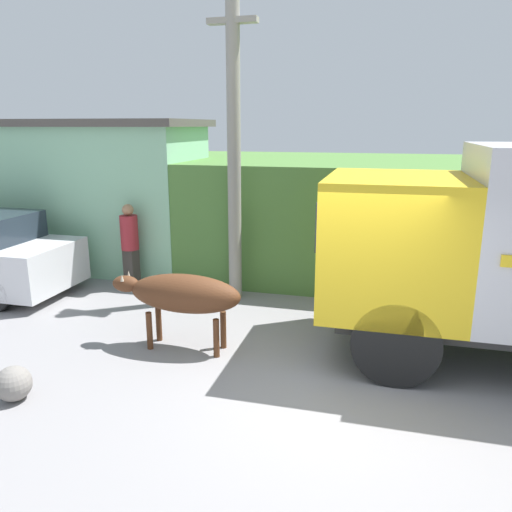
# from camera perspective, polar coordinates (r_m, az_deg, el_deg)

# --- Properties ---
(ground_plane) EXTENTS (60.00, 60.00, 0.00)m
(ground_plane) POSITION_cam_1_polar(r_m,az_deg,el_deg) (6.67, 8.24, -14.86)
(ground_plane) COLOR gray
(hillside_embankment) EXTENTS (32.00, 5.36, 2.52)m
(hillside_embankment) POSITION_cam_1_polar(r_m,az_deg,el_deg) (12.13, 11.91, 4.82)
(hillside_embankment) COLOR #4C7A38
(hillside_embankment) RESTS_ON ground_plane
(building_backdrop) EXTENTS (5.26, 2.70, 3.41)m
(building_backdrop) POSITION_cam_1_polar(r_m,az_deg,el_deg) (12.54, -18.05, 6.84)
(building_backdrop) COLOR #8CC69E
(building_backdrop) RESTS_ON ground_plane
(brown_cow) EXTENTS (2.03, 0.58, 1.16)m
(brown_cow) POSITION_cam_1_polar(r_m,az_deg,el_deg) (7.47, -8.41, -4.34)
(brown_cow) COLOR #512D19
(brown_cow) RESTS_ON ground_plane
(pedestrian_on_hill) EXTENTS (0.46, 0.46, 1.75)m
(pedestrian_on_hill) POSITION_cam_1_polar(r_m,az_deg,el_deg) (10.54, -14.21, 1.53)
(pedestrian_on_hill) COLOR #38332D
(pedestrian_on_hill) RESTS_ON ground_plane
(utility_pole) EXTENTS (0.90, 0.25, 5.71)m
(utility_pole) POSITION_cam_1_polar(r_m,az_deg,el_deg) (9.34, -2.54, 12.74)
(utility_pole) COLOR gray
(utility_pole) RESTS_ON ground_plane
(roadside_rock) EXTENTS (0.44, 0.44, 0.44)m
(roadside_rock) POSITION_cam_1_polar(r_m,az_deg,el_deg) (6.96, -25.98, -12.97)
(roadside_rock) COLOR gray
(roadside_rock) RESTS_ON ground_plane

